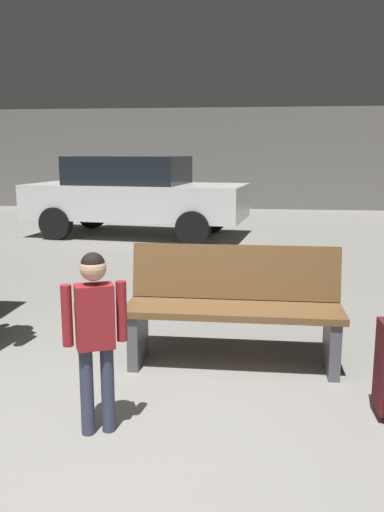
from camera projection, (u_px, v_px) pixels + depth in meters
ground_plane at (196, 285)px, 6.69m from camera, size 18.00×18.00×0.10m
garage_back_wall at (231, 159)px, 15.05m from camera, size 18.00×0.12×2.80m
bench at (234, 307)px, 4.02m from camera, size 1.60×0.53×0.89m
child at (95, 324)px, 2.97m from camera, size 0.33×0.20×1.05m
parked_car_far at (135, 194)px, 10.21m from camera, size 4.28×2.20×1.51m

